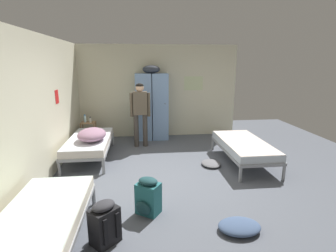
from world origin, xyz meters
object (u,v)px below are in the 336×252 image
object	(u,v)px
bedding_heap	(92,135)
backpack_teal	(148,197)
lotion_bottle	(90,120)
backpack_black	(104,223)
bed_right	(244,146)
clothes_pile_grey	(211,163)
clothes_pile_denim	(239,226)
bed_left_front	(41,219)
locker_bank	(152,105)
person_traveler	(140,109)
shelf_unit	(89,130)
water_bottle	(85,119)
bed_left_rear	(90,142)

from	to	relation	value
bedding_heap	backpack_teal	bearing A→B (deg)	-62.21
lotion_bottle	backpack_black	size ratio (longest dim) A/B	0.29
bed_right	lotion_bottle	distance (m)	4.01
clothes_pile_grey	clothes_pile_denim	size ratio (longest dim) A/B	0.87
bed_left_front	clothes_pile_grey	bearing A→B (deg)	40.61
clothes_pile_denim	locker_bank	bearing A→B (deg)	101.96
bedding_heap	clothes_pile_grey	world-z (taller)	bedding_heap
bedding_heap	person_traveler	xyz separation A→B (m)	(1.06, 0.98, 0.37)
shelf_unit	person_traveler	world-z (taller)	person_traveler
clothes_pile_denim	water_bottle	bearing A→B (deg)	123.28
locker_bank	person_traveler	size ratio (longest dim) A/B	1.26
bed_left_front	backpack_teal	distance (m)	1.39
locker_bank	backpack_teal	xyz separation A→B (m)	(-0.24, -3.83, -0.71)
locker_bank	clothes_pile_grey	world-z (taller)	locker_bank
bedding_heap	water_bottle	world-z (taller)	water_bottle
shelf_unit	bed_left_rear	world-z (taller)	shelf_unit
locker_bank	bedding_heap	distance (m)	2.20
person_traveler	backpack_black	xyz separation A→B (m)	(-0.46, -3.72, -0.73)
locker_bank	backpack_black	bearing A→B (deg)	-100.12
water_bottle	bed_right	bearing A→B (deg)	-27.00
water_bottle	backpack_teal	size ratio (longest dim) A/B	0.38
backpack_teal	clothes_pile_grey	world-z (taller)	backpack_teal
water_bottle	locker_bank	bearing A→B (deg)	6.08
bed_right	backpack_teal	distance (m)	2.76
backpack_black	lotion_bottle	bearing A→B (deg)	101.96
shelf_unit	clothes_pile_grey	world-z (taller)	shelf_unit
backpack_teal	bed_left_front	bearing A→B (deg)	-154.16
clothes_pile_denim	bedding_heap	bearing A→B (deg)	130.51
water_bottle	clothes_pile_grey	world-z (taller)	water_bottle
locker_bank	bed_left_rear	bearing A→B (deg)	-135.71
person_traveler	bedding_heap	bearing A→B (deg)	-137.14
shelf_unit	bedding_heap	bearing A→B (deg)	-76.28
bed_left_rear	water_bottle	bearing A→B (deg)	104.70
bed_left_rear	lotion_bottle	size ratio (longest dim) A/B	12.03
shelf_unit	backpack_teal	xyz separation A→B (m)	(1.50, -3.62, -0.09)
locker_bank	clothes_pile_denim	size ratio (longest dim) A/B	3.69
locker_bank	shelf_unit	size ratio (longest dim) A/B	3.63
bed_right	clothes_pile_denim	size ratio (longest dim) A/B	3.39
bedding_heap	person_traveler	size ratio (longest dim) A/B	0.48
bed_left_rear	person_traveler	xyz separation A→B (m)	(1.16, 0.76, 0.61)
lotion_bottle	backpack_teal	xyz separation A→B (m)	(1.43, -3.58, -0.38)
shelf_unit	locker_bank	bearing A→B (deg)	7.01
bed_right	lotion_bottle	xyz separation A→B (m)	(-3.56, 1.83, 0.26)
shelf_unit	water_bottle	size ratio (longest dim) A/B	2.71
bedding_heap	bed_left_front	bearing A→B (deg)	-92.20
bedding_heap	backpack_teal	size ratio (longest dim) A/B	1.44
backpack_teal	clothes_pile_grey	size ratio (longest dim) A/B	1.13
bed_right	backpack_teal	world-z (taller)	backpack_teal
shelf_unit	bed_left_front	xyz separation A→B (m)	(0.25, -4.22, 0.04)
bed_left_front	bed_left_rear	bearing A→B (deg)	90.00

